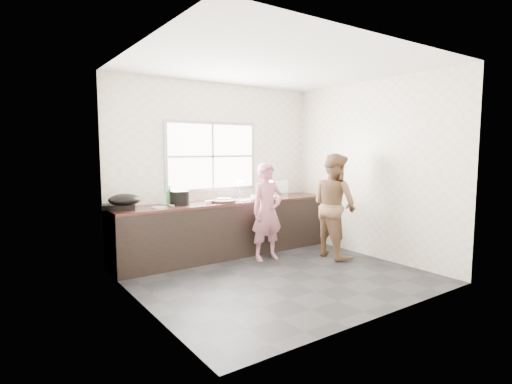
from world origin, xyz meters
TOP-DOWN VIEW (x-y plane):
  - floor at (0.00, 0.00)m, footprint 3.60×3.20m
  - ceiling at (0.00, 0.00)m, footprint 3.60×3.20m
  - wall_back at (0.00, 1.60)m, footprint 3.60×0.01m
  - wall_left at (-1.80, 0.00)m, footprint 0.01×3.20m
  - wall_right at (1.80, 0.00)m, footprint 0.01×3.20m
  - wall_front at (0.00, -1.60)m, footprint 3.60×0.01m
  - cabinet at (0.00, 1.29)m, footprint 3.60×0.62m
  - countertop at (0.00, 1.29)m, footprint 3.60×0.64m
  - sink at (0.35, 1.29)m, footprint 0.55×0.45m
  - faucet at (0.35, 1.49)m, footprint 0.02×0.02m
  - window_frame at (-0.10, 1.59)m, footprint 1.60×0.05m
  - window_glazing at (-0.10, 1.57)m, footprint 1.50×0.01m
  - woman at (0.37, 0.74)m, footprint 0.52×0.36m
  - person_side at (1.31, 0.28)m, footprint 0.67×0.83m
  - cutting_board at (-0.14, 1.18)m, footprint 0.37×0.37m
  - cleaver at (-0.36, 1.19)m, footprint 0.20×0.16m
  - bowl_mince at (-0.06, 1.28)m, footprint 0.24×0.24m
  - bowl_crabs at (0.45, 1.08)m, footprint 0.23×0.23m
  - bowl_held at (0.71, 1.12)m, footprint 0.24×0.24m
  - black_pot at (-0.80, 1.30)m, footprint 0.35×0.35m
  - plate_food at (-0.84, 1.31)m, footprint 0.27×0.27m
  - bottle_green at (-0.89, 1.43)m, footprint 0.12×0.12m
  - bottle_brown_tall at (-0.82, 1.40)m, footprint 0.09×0.10m
  - bottle_brown_short at (-0.69, 1.49)m, footprint 0.15×0.15m
  - glass_jar at (-0.70, 1.52)m, footprint 0.08×0.08m
  - burner at (-1.60, 1.49)m, footprint 0.54×0.54m
  - wok at (-1.60, 1.25)m, footprint 0.44×0.44m
  - dish_rack at (1.06, 1.44)m, footprint 0.40×0.31m
  - pot_lid_left at (-1.14, 1.20)m, footprint 0.29×0.29m
  - pot_lid_right at (-0.93, 1.52)m, footprint 0.29×0.29m

SIDE VIEW (x-z plane):
  - floor at x=0.00m, z-range -0.01..0.00m
  - cabinet at x=0.00m, z-range 0.00..0.82m
  - woman at x=0.37m, z-range 0.00..1.36m
  - person_side at x=1.31m, z-range 0.00..1.60m
  - countertop at x=0.00m, z-range 0.82..0.86m
  - sink at x=0.35m, z-range 0.85..0.88m
  - pot_lid_right at x=-0.93m, z-range 0.86..0.87m
  - pot_lid_left at x=-1.14m, z-range 0.86..0.87m
  - plate_food at x=-0.84m, z-range 0.86..0.88m
  - cutting_board at x=-0.14m, z-range 0.86..0.90m
  - bowl_mince at x=-0.06m, z-range 0.86..0.91m
  - burner at x=-1.60m, z-range 0.86..0.92m
  - bowl_crabs at x=0.45m, z-range 0.86..0.93m
  - bowl_held at x=0.71m, z-range 0.86..0.93m
  - cleaver at x=-0.36m, z-range 0.90..0.91m
  - glass_jar at x=-0.70m, z-range 0.86..0.97m
  - bottle_brown_short at x=-0.69m, z-range 0.86..1.04m
  - bottle_brown_tall at x=-0.82m, z-range 0.86..1.05m
  - black_pot at x=-0.80m, z-range 0.86..1.06m
  - bottle_green at x=-0.89m, z-range 0.86..1.13m
  - wok at x=-1.60m, z-range 0.92..1.08m
  - dish_rack at x=1.06m, z-range 0.86..1.14m
  - faucet at x=0.35m, z-range 0.86..1.16m
  - wall_back at x=0.00m, z-range 0.00..2.70m
  - wall_left at x=-1.80m, z-range 0.00..2.70m
  - wall_right at x=1.80m, z-range 0.00..2.70m
  - wall_front at x=0.00m, z-range 0.00..2.70m
  - window_glazing at x=-0.10m, z-range 1.05..2.05m
  - window_frame at x=-0.10m, z-range 1.00..2.10m
  - ceiling at x=0.00m, z-range 2.70..2.71m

